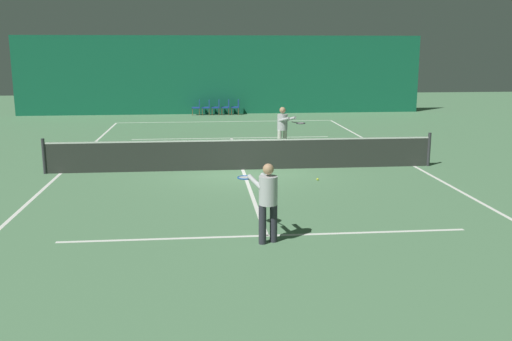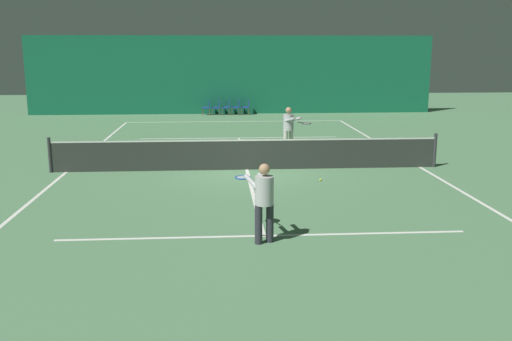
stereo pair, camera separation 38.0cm
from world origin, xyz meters
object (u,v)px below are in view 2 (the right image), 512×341
(courtside_chair_2, at_px, (227,106))
(courtside_chair_0, at_px, (207,106))
(courtside_chair_4, at_px, (246,106))
(tennis_ball, at_px, (321,180))
(player_near, at_px, (263,197))
(tennis_net, at_px, (247,153))
(courtside_chair_1, at_px, (217,106))
(courtside_chair_3, at_px, (237,106))
(player_far, at_px, (289,126))

(courtside_chair_2, bearing_deg, courtside_chair_0, -90.00)
(courtside_chair_2, height_order, courtside_chair_4, same)
(courtside_chair_0, distance_m, tennis_ball, 17.02)
(player_near, distance_m, tennis_ball, 5.57)
(tennis_net, xyz_separation_m, tennis_ball, (2.01, -1.67, -0.48))
(courtside_chair_1, xyz_separation_m, courtside_chair_3, (1.10, 0.00, 0.00))
(courtside_chair_1, height_order, tennis_ball, courtside_chair_1)
(player_near, xyz_separation_m, courtside_chair_0, (-1.40, 21.75, -0.43))
(player_far, relative_size, tennis_ball, 24.63)
(courtside_chair_0, xyz_separation_m, tennis_ball, (3.46, -16.65, -0.45))
(player_near, height_order, player_far, player_far)
(player_far, height_order, courtside_chair_3, player_far)
(tennis_net, height_order, tennis_ball, tennis_net)
(courtside_chair_4, bearing_deg, player_far, 4.39)
(courtside_chair_0, bearing_deg, courtside_chair_3, 90.00)
(player_near, bearing_deg, courtside_chair_0, -18.81)
(courtside_chair_3, bearing_deg, courtside_chair_0, -90.00)
(courtside_chair_2, bearing_deg, courtside_chair_3, 90.00)
(courtside_chair_2, xyz_separation_m, courtside_chair_3, (0.55, 0.00, 0.00))
(courtside_chair_2, distance_m, tennis_ball, 16.83)
(tennis_net, xyz_separation_m, courtside_chair_2, (-0.34, 14.98, -0.03))
(courtside_chair_0, bearing_deg, courtside_chair_2, 90.00)
(courtside_chair_1, height_order, courtside_chair_2, same)
(tennis_net, distance_m, player_far, 3.42)
(courtside_chair_1, relative_size, courtside_chair_2, 1.00)
(tennis_net, distance_m, tennis_ball, 2.66)
(player_near, height_order, tennis_ball, player_near)
(courtside_chair_0, bearing_deg, player_near, 3.69)
(courtside_chair_3, bearing_deg, tennis_ball, 6.18)
(player_far, bearing_deg, courtside_chair_2, 157.37)
(courtside_chair_3, bearing_deg, courtside_chair_4, 90.00)
(tennis_net, distance_m, courtside_chair_0, 15.05)
(courtside_chair_0, distance_m, courtside_chair_1, 0.55)
(player_far, distance_m, courtside_chair_0, 12.45)
(courtside_chair_1, height_order, courtside_chair_3, same)
(courtside_chair_4, bearing_deg, tennis_ball, 4.31)
(player_near, xyz_separation_m, player_far, (1.72, 9.71, 0.04))
(player_near, relative_size, player_far, 0.96)
(player_far, bearing_deg, courtside_chair_1, 159.89)
(player_near, distance_m, courtside_chair_0, 21.80)
(tennis_ball, bearing_deg, courtside_chair_4, 94.31)
(player_far, relative_size, courtside_chair_4, 1.94)
(player_far, distance_m, courtside_chair_1, 12.32)
(courtside_chair_2, relative_size, courtside_chair_4, 1.00)
(player_near, distance_m, player_far, 9.87)
(player_near, relative_size, tennis_ball, 23.69)
(courtside_chair_3, distance_m, courtside_chair_4, 0.55)
(courtside_chair_0, relative_size, courtside_chair_3, 1.00)
(courtside_chair_0, relative_size, courtside_chair_4, 1.00)
(courtside_chair_1, bearing_deg, tennis_ball, 9.89)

